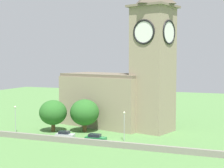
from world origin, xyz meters
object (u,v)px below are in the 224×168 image
Objects in this scene: tree_churchyard at (85,112)px; car_silver at (65,135)px; tree_riverside_east at (53,113)px; streetlamp_west_mid at (124,121)px; streetlamp_west_end at (15,115)px; car_green at (95,138)px; church at (124,85)px.

car_silver is at bearing -94.47° from tree_churchyard.
car_silver is 0.57× the size of tree_riverside_east.
car_silver is 0.68× the size of streetlamp_west_mid.
streetlamp_west_end reaches higher than streetlamp_west_mid.
car_green is 21.22m from streetlamp_west_end.
streetlamp_west_mid is at bearing 11.44° from car_silver.
streetlamp_west_end is 26.16m from streetlamp_west_mid.
church is 18.55m from tree_riverside_east.
streetlamp_west_end is at bearing 174.60° from car_silver.
tree_riverside_east is at bearing -141.10° from church.
streetlamp_west_end is at bearing -153.85° from tree_churchyard.
tree_riverside_east is (7.32, 4.46, 0.26)m from streetlamp_west_end.
streetlamp_west_end is 1.00× the size of streetlamp_west_mid.
streetlamp_west_end is at bearing -148.65° from tree_riverside_east.
church is at bearing 38.90° from tree_riverside_east.
church reaches higher than streetlamp_west_end.
tree_churchyard reaches higher than tree_riverside_east.
car_green is 0.72× the size of streetlamp_west_mid.
streetlamp_west_end reaches higher than car_silver.
tree_riverside_east is at bearing 31.35° from streetlamp_west_end.
streetlamp_west_end is 0.84× the size of tree_riverside_east.
car_silver is at bearing -168.56° from streetlamp_west_mid.
car_green is 0.60× the size of tree_riverside_east.
streetlamp_west_end is at bearing 175.58° from car_green.
streetlamp_west_end is 15.88m from tree_churchyard.
car_silver is at bearing -42.43° from tree_riverside_east.
church is 19.69m from car_green.
car_silver is at bearing 177.41° from car_green.
church is at bearing 51.66° from tree_churchyard.
car_silver is 14.07m from streetlamp_west_end.
tree_churchyard is (0.65, 8.28, 3.70)m from car_silver.
tree_churchyard reaches higher than car_silver.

